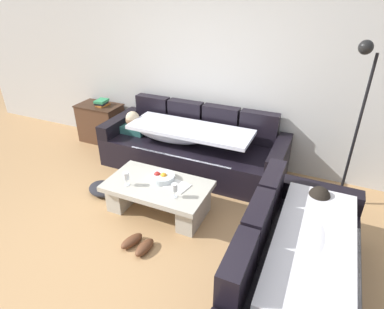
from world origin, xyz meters
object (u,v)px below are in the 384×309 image
Objects in this scene: coffee_table at (158,194)px; side_cabinet at (101,123)px; pair_of_shoes at (138,244)px; crumpled_garment at (102,189)px; couch_along_wall at (190,148)px; wine_glass_near_right at (174,188)px; open_magazine at (177,186)px; book_stack_on_cabinet at (102,103)px; wine_glass_near_left at (126,176)px; fruit_bowl at (163,177)px; floor_lamp at (354,120)px; couch_near_window at (296,267)px.

coffee_table is 1.67× the size of side_cabinet.
pair_of_shoes is at bearing -44.79° from side_cabinet.
coffee_table is 3.00× the size of crumpled_garment.
couch_along_wall is 1.09m from coffee_table.
pair_of_shoes is at bearing -111.27° from wine_glass_near_right.
coffee_table is at bearing -1.50° from crumpled_garment.
side_cabinet reaches higher than wine_glass_near_right.
book_stack_on_cabinet reaches higher than open_magazine.
open_magazine is (-0.08, 0.20, -0.11)m from wine_glass_near_right.
coffee_table is 0.43m from wine_glass_near_left.
wine_glass_near_left is at bearing -45.19° from book_stack_on_cabinet.
fruit_bowl is at bearing 4.91° from crumpled_garment.
floor_lamp is (1.89, 0.90, 0.70)m from fruit_bowl.
coffee_table is 2.26m from side_cabinet.
couch_near_window is 1.75m from fruit_bowl.
open_magazine reaches higher than coffee_table.
open_magazine reaches higher than pair_of_shoes.
wine_glass_near_left is at bearing -152.38° from floor_lamp.
side_cabinet is at bearing 146.93° from fruit_bowl.
coffee_table is at bearing 154.29° from wine_glass_near_right.
pair_of_shoes is (0.19, -1.71, -0.28)m from couch_along_wall.
crumpled_garment is (-0.54, 0.18, -0.44)m from wine_glass_near_left.
fruit_bowl is 0.14× the size of floor_lamp.
coffee_table is 5.08× the size of book_stack_on_cabinet.
wine_glass_near_left is 0.70× the size of book_stack_on_cabinet.
floor_lamp is (1.91, 1.00, 0.88)m from coffee_table.
pair_of_shoes is (0.09, -0.72, -0.37)m from fruit_bowl.
couch_near_window reaches higher than crumpled_garment.
couch_along_wall is at bearing 46.46° from couch_near_window.
floor_lamp reaches higher than wine_glass_near_right.
side_cabinet reaches higher than coffee_table.
floor_lamp reaches higher than fruit_bowl.
open_magazine is at bearing 111.07° from wine_glass_near_right.
book_stack_on_cabinet is at bearing 143.48° from coffee_table.
floor_lamp reaches higher than coffee_table.
open_magazine is at bearing -32.27° from book_stack_on_cabinet.
wine_glass_near_right is (0.38, -1.22, 0.17)m from couch_along_wall.
couch_along_wall reaches higher than pair_of_shoes.
wine_glass_near_right is at bearing -25.71° from coffee_table.
book_stack_on_cabinet is at bearing 125.46° from crumpled_garment.
crumpled_garment is at bearing -167.28° from open_magazine.
wine_glass_near_right is 0.09× the size of floor_lamp.
fruit_bowl is at bearing -34.21° from book_stack_on_cabinet.
wine_glass_near_right is at bearing -72.85° from couch_along_wall.
side_cabinet is 0.38m from book_stack_on_cabinet.
couch_along_wall is at bearing 53.97° from crumpled_garment.
crumpled_garment is (-0.96, 0.65, 0.01)m from pair_of_shoes.
wine_glass_near_right is at bearing -40.42° from fruit_bowl.
open_magazine is at bearing 22.20° from wine_glass_near_left.
coffee_table is at bearing 99.67° from pair_of_shoes.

